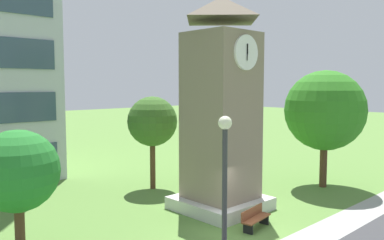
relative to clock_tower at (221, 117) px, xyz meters
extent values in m
plane|color=#567F38|center=(-1.98, -2.83, -4.59)|extent=(160.00, 160.00, 0.00)
cube|color=gray|center=(0.00, 0.00, -0.28)|extent=(2.90, 2.90, 8.63)
cube|color=beige|center=(0.00, 0.00, -4.29)|extent=(3.92, 3.92, 0.60)
pyramid|color=#6A5D4D|center=(0.00, 0.00, 5.14)|extent=(3.19, 3.19, 1.11)
cylinder|color=white|center=(0.00, -1.51, 3.00)|extent=(1.60, 0.12, 1.60)
cylinder|color=white|center=(1.51, 0.00, 3.00)|extent=(0.12, 1.60, 1.60)
cube|color=black|center=(0.00, -1.58, 3.14)|extent=(0.07, 0.08, 0.48)
cube|color=black|center=(0.00, -1.59, 3.00)|extent=(0.06, 0.05, 0.72)
cube|color=brown|center=(-0.90, -2.90, -4.14)|extent=(1.85, 0.77, 0.06)
cube|color=brown|center=(-0.94, -2.68, -3.91)|extent=(1.78, 0.35, 0.40)
cube|color=black|center=(-1.61, -3.02, -4.37)|extent=(0.15, 0.44, 0.45)
cube|color=black|center=(-0.19, -2.78, -4.37)|extent=(0.15, 0.44, 0.45)
cylinder|color=#333338|center=(-6.56, -6.13, -2.11)|extent=(0.14, 0.14, 4.97)
sphere|color=#F2EFCC|center=(-6.56, -6.13, 0.55)|extent=(0.36, 0.36, 0.36)
cylinder|color=#513823|center=(7.70, -1.33, -3.11)|extent=(0.43, 0.43, 2.96)
sphere|color=#2F7A20|center=(7.70, -1.33, 0.03)|extent=(4.77, 4.77, 4.77)
cylinder|color=#513823|center=(-9.22, 1.28, -3.55)|extent=(0.35, 0.35, 2.08)
sphere|color=#237629|center=(-9.22, 1.28, -1.49)|extent=(2.93, 2.93, 2.93)
cylinder|color=#513823|center=(0.00, 5.44, -3.10)|extent=(0.32, 0.32, 2.98)
sphere|color=#376323|center=(0.00, 5.44, -0.59)|extent=(2.93, 2.93, 2.93)
camera|label=1|loc=(-14.19, -12.93, 1.52)|focal=37.01mm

